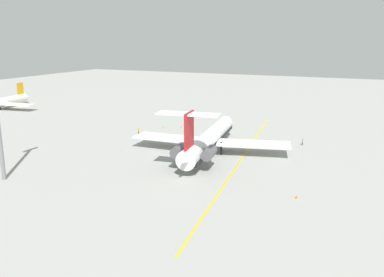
% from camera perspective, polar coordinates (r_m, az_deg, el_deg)
% --- Properties ---
extents(ground, '(366.61, 366.61, 0.00)m').
position_cam_1_polar(ground, '(89.13, 10.79, -2.10)').
color(ground, '#9E9E99').
extents(main_jetliner, '(39.22, 34.74, 11.43)m').
position_cam_1_polar(main_jetliner, '(86.88, 2.21, -0.15)').
color(main_jetliner, white).
rests_on(main_jetliner, ground).
extents(ground_crew_near_nose, '(0.36, 0.30, 1.73)m').
position_cam_1_polar(ground_crew_near_nose, '(97.58, 15.15, -0.28)').
color(ground_crew_near_nose, black).
rests_on(ground_crew_near_nose, ground).
extents(ground_crew_near_tail, '(0.27, 0.39, 1.66)m').
position_cam_1_polar(ground_crew_near_tail, '(106.15, -7.45, 1.19)').
color(ground_crew_near_tail, black).
rests_on(ground_crew_near_tail, ground).
extents(safety_cone_nose, '(0.40, 0.40, 0.55)m').
position_cam_1_polar(safety_cone_nose, '(65.83, 14.34, -7.86)').
color(safety_cone_nose, '#EA590F').
rests_on(safety_cone_nose, ground).
extents(safety_cone_wingtip, '(0.40, 0.40, 0.55)m').
position_cam_1_polar(safety_cone_wingtip, '(112.44, -1.52, 1.61)').
color(safety_cone_wingtip, '#EA590F').
rests_on(safety_cone_wingtip, ground).
extents(safety_cone_tail, '(0.40, 0.40, 0.55)m').
position_cam_1_polar(safety_cone_tail, '(112.60, -4.01, 1.60)').
color(safety_cone_tail, '#EA590F').
rests_on(safety_cone_tail, ground).
extents(taxiway_centreline, '(84.15, 10.34, 0.01)m').
position_cam_1_polar(taxiway_centreline, '(86.30, 7.10, -2.49)').
color(taxiway_centreline, gold).
rests_on(taxiway_centreline, ground).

